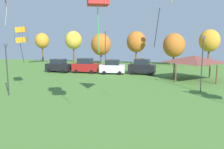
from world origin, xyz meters
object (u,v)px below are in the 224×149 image
object	(u,v)px
parked_car_leftmost	(59,66)
treeline_tree_1	(73,40)
kite_flying_0	(21,35)
treeline_tree_2	(101,44)
light_post_2	(202,61)
park_pavilion	(194,59)
treeline_tree_0	(42,41)
treeline_tree_5	(209,41)
light_post_1	(7,66)
parked_car_second_from_left	(85,66)
treeline_tree_3	(136,42)
light_post_3	(105,51)
parked_car_third_from_left	(112,67)
parked_car_rightmost_in_row	(142,67)
treeline_tree_4	(174,45)

from	to	relation	value
parked_car_leftmost	treeline_tree_1	bearing A→B (deg)	108.01
kite_flying_0	treeline_tree_2	bearing A→B (deg)	85.90
light_post_2	treeline_tree_2	distance (m)	30.95
parked_car_leftmost	light_post_2	world-z (taller)	light_post_2
park_pavilion	treeline_tree_0	bearing A→B (deg)	150.16
treeline_tree_5	parked_car_leftmost	bearing A→B (deg)	-152.10
park_pavilion	treeline_tree_5	xyz separation A→B (m)	(5.22, 18.01, 2.34)
parked_car_leftmost	treeline_tree_2	size ratio (longest dim) A/B	0.66
kite_flying_0	light_post_1	size ratio (longest dim) A/B	0.75
park_pavilion	treeline_tree_2	bearing A→B (deg)	136.59
kite_flying_0	park_pavilion	distance (m)	23.60
parked_car_second_from_left	treeline_tree_3	size ratio (longest dim) A/B	0.60
parked_car_leftmost	light_post_1	xyz separation A→B (m)	(1.84, -16.95, 2.00)
parked_car_leftmost	treeline_tree_0	distance (m)	20.64
park_pavilion	light_post_3	bearing A→B (deg)	169.30
parked_car_third_from_left	park_pavilion	size ratio (longest dim) A/B	0.63
parked_car_third_from_left	treeline_tree_1	size ratio (longest dim) A/B	0.57
treeline_tree_5	light_post_1	bearing A→B (deg)	-129.37
park_pavilion	treeline_tree_0	world-z (taller)	treeline_tree_0
treeline_tree_3	park_pavilion	bearing A→B (deg)	-61.18
parked_car_second_from_left	light_post_1	size ratio (longest dim) A/B	0.81
light_post_3	treeline_tree_0	distance (m)	26.75
parked_car_rightmost_in_row	treeline_tree_3	xyz separation A→B (m)	(-2.60, 15.19, 3.82)
parked_car_third_from_left	light_post_2	distance (m)	16.71
treeline_tree_1	treeline_tree_5	distance (m)	30.93
parked_car_leftmost	parked_car_rightmost_in_row	world-z (taller)	parked_car_rightmost_in_row
light_post_2	light_post_3	distance (m)	17.09
parked_car_second_from_left	light_post_3	bearing A→B (deg)	-11.49
parked_car_second_from_left	light_post_1	bearing A→B (deg)	-99.67
kite_flying_0	light_post_1	bearing A→B (deg)	-97.66
treeline_tree_1	parked_car_second_from_left	bearing A→B (deg)	-62.78
light_post_2	treeline_tree_3	xyz separation A→B (m)	(-10.30, 26.48, 1.49)
light_post_1	treeline_tree_0	bearing A→B (deg)	112.14
park_pavilion	treeline_tree_5	distance (m)	18.89
treeline_tree_0	parked_car_second_from_left	bearing A→B (deg)	-44.31
parked_car_third_from_left	park_pavilion	bearing A→B (deg)	-18.41
treeline_tree_2	treeline_tree_4	xyz separation A→B (m)	(16.38, 0.73, -0.09)
kite_flying_0	treeline_tree_3	xyz separation A→B (m)	(10.04, 30.19, -1.42)
parked_car_second_from_left	treeline_tree_5	bearing A→B (deg)	33.01
parked_car_leftmost	treeline_tree_4	xyz separation A→B (m)	(20.60, 14.90, 3.24)
kite_flying_0	treeline_tree_3	bearing A→B (deg)	71.61
treeline_tree_0	treeline_tree_1	distance (m)	8.73
parked_car_third_from_left	treeline_tree_4	xyz separation A→B (m)	(10.73, 15.01, 3.20)
light_post_3	treeline_tree_2	bearing A→B (deg)	107.06
light_post_1	light_post_3	xyz separation A→B (m)	(6.92, 16.31, 0.82)
treeline_tree_3	light_post_2	bearing A→B (deg)	-68.75
parked_car_third_from_left	light_post_1	size ratio (longest dim) A/B	0.78
parked_car_leftmost	light_post_1	world-z (taller)	light_post_1
parked_car_leftmost	treeline_tree_3	xyz separation A→B (m)	(12.21, 15.70, 3.92)
kite_flying_0	parked_car_third_from_left	xyz separation A→B (m)	(7.70, 14.38, -5.30)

